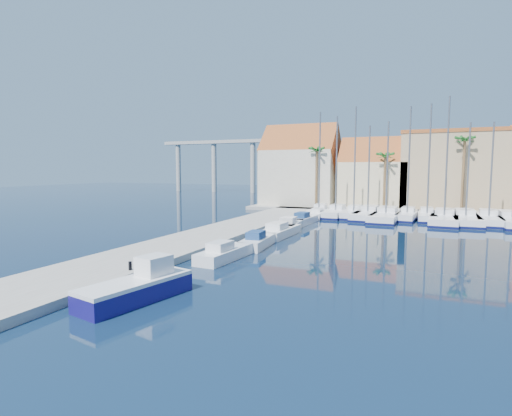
% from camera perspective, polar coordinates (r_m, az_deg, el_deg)
% --- Properties ---
extents(ground, '(260.00, 260.00, 0.00)m').
position_cam_1_polar(ground, '(21.29, -4.61, -12.23)').
color(ground, black).
rests_on(ground, ground).
extents(quay_west, '(6.00, 77.00, 0.50)m').
position_cam_1_polar(quay_west, '(36.97, -7.27, -4.18)').
color(quay_west, gray).
rests_on(quay_west, ground).
extents(shore_north, '(54.00, 16.00, 0.50)m').
position_cam_1_polar(shore_north, '(66.23, 23.42, -0.27)').
color(shore_north, gray).
rests_on(shore_north, ground).
extents(bollard, '(0.21, 0.21, 0.51)m').
position_cam_1_polar(bollard, '(25.17, -17.54, -7.88)').
color(bollard, black).
rests_on(bollard, quay_west).
extents(fishing_boat, '(3.10, 6.17, 2.06)m').
position_cam_1_polar(fishing_boat, '(21.05, -16.40, -10.71)').
color(fishing_boat, navy).
rests_on(fishing_boat, ground).
extents(motorboat_west_0, '(2.12, 5.62, 1.40)m').
position_cam_1_polar(motorboat_west_0, '(28.87, -4.63, -6.41)').
color(motorboat_west_0, white).
rests_on(motorboat_west_0, ground).
extents(motorboat_west_1, '(2.14, 5.45, 1.40)m').
position_cam_1_polar(motorboat_west_1, '(33.45, 0.21, -4.73)').
color(motorboat_west_1, white).
rests_on(motorboat_west_1, ground).
extents(motorboat_west_2, '(2.35, 6.65, 1.40)m').
position_cam_1_polar(motorboat_west_2, '(38.77, 3.33, -3.30)').
color(motorboat_west_2, white).
rests_on(motorboat_west_2, ground).
extents(motorboat_west_3, '(2.55, 6.49, 1.40)m').
position_cam_1_polar(motorboat_west_3, '(43.19, 4.80, -2.39)').
color(motorboat_west_3, white).
rests_on(motorboat_west_3, ground).
extents(motorboat_west_4, '(2.18, 5.91, 1.40)m').
position_cam_1_polar(motorboat_west_4, '(47.91, 6.78, -1.62)').
color(motorboat_west_4, white).
rests_on(motorboat_west_4, ground).
extents(motorboat_west_5, '(1.79, 5.08, 1.40)m').
position_cam_1_polar(motorboat_west_5, '(53.40, 8.93, -0.90)').
color(motorboat_west_5, white).
rests_on(motorboat_west_5, ground).
extents(sailboat_0, '(2.50, 8.33, 14.11)m').
position_cam_1_polar(sailboat_0, '(56.08, 9.07, -0.45)').
color(sailboat_0, white).
rests_on(sailboat_0, ground).
extents(sailboat_1, '(2.70, 9.38, 13.47)m').
position_cam_1_polar(sailboat_1, '(55.60, 11.42, -0.58)').
color(sailboat_1, white).
rests_on(sailboat_1, ground).
extents(sailboat_2, '(2.50, 8.73, 14.58)m').
position_cam_1_polar(sailboat_2, '(55.23, 13.87, -0.64)').
color(sailboat_2, white).
rests_on(sailboat_2, ground).
extents(sailboat_3, '(3.52, 11.13, 12.03)m').
position_cam_1_polar(sailboat_3, '(54.77, 15.79, -0.83)').
color(sailboat_3, white).
rests_on(sailboat_3, ground).
extents(sailboat_4, '(3.65, 12.16, 12.36)m').
position_cam_1_polar(sailboat_4, '(53.63, 18.14, -1.04)').
color(sailboat_4, white).
rests_on(sailboat_4, ground).
extents(sailboat_5, '(2.85, 8.34, 14.26)m').
position_cam_1_polar(sailboat_5, '(54.76, 20.84, -0.89)').
color(sailboat_5, white).
rests_on(sailboat_5, ground).
extents(sailboat_6, '(2.46, 8.25, 14.47)m').
position_cam_1_polar(sailboat_6, '(54.95, 23.21, -0.95)').
color(sailboat_6, white).
rests_on(sailboat_6, ground).
extents(sailboat_7, '(3.81, 11.96, 14.97)m').
position_cam_1_polar(sailboat_7, '(53.51, 25.31, -1.28)').
color(sailboat_7, white).
rests_on(sailboat_7, ground).
extents(sailboat_8, '(3.06, 11.46, 11.90)m').
position_cam_1_polar(sailboat_8, '(54.25, 27.71, -1.33)').
color(sailboat_8, white).
rests_on(sailboat_8, ground).
extents(sailboat_9, '(3.41, 10.51, 11.93)m').
position_cam_1_polar(sailboat_9, '(55.18, 30.26, -1.33)').
color(sailboat_9, white).
rests_on(sailboat_9, ground).
extents(sailboat_10, '(3.14, 11.35, 11.08)m').
position_cam_1_polar(sailboat_10, '(54.71, 32.62, -1.53)').
color(sailboat_10, white).
rests_on(sailboat_10, ground).
extents(building_0, '(12.30, 9.00, 13.50)m').
position_cam_1_polar(building_0, '(67.78, 6.41, 5.60)').
color(building_0, beige).
rests_on(building_0, shore_north).
extents(building_1, '(10.30, 8.00, 11.00)m').
position_cam_1_polar(building_1, '(65.36, 16.55, 4.32)').
color(building_1, beige).
rests_on(building_1, shore_north).
extents(building_2, '(14.20, 10.20, 11.50)m').
position_cam_1_polar(building_2, '(66.02, 26.24, 4.82)').
color(building_2, tan).
rests_on(building_2, shore_north).
extents(palm_0, '(2.60, 2.60, 10.15)m').
position_cam_1_polar(palm_0, '(61.94, 8.67, 7.93)').
color(palm_0, brown).
rests_on(palm_0, shore_north).
extents(palm_1, '(2.60, 2.60, 9.15)m').
position_cam_1_polar(palm_1, '(60.19, 17.99, 6.89)').
color(palm_1, brown).
rests_on(palm_1, shore_north).
extents(palm_2, '(2.60, 2.60, 11.15)m').
position_cam_1_polar(palm_2, '(60.20, 27.66, 8.32)').
color(palm_2, brown).
rests_on(palm_2, shore_north).
extents(viaduct, '(48.00, 2.20, 14.45)m').
position_cam_1_polar(viaduct, '(111.14, -2.87, 7.54)').
color(viaduct, '#9E9E99').
rests_on(viaduct, ground).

